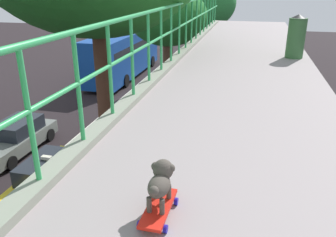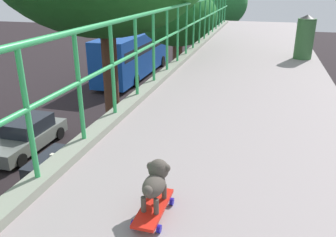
% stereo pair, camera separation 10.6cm
% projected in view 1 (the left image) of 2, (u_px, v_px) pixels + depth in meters
% --- Properties ---
extents(car_yellow_cab_fifth, '(1.84, 4.16, 1.73)m').
position_uv_depth(car_yellow_cab_fifth, '(52.00, 179.00, 12.26)').
color(car_yellow_cab_fifth, yellow).
rests_on(car_yellow_cab_fifth, ground).
extents(car_grey_sixth, '(1.82, 4.41, 1.45)m').
position_uv_depth(car_grey_sixth, '(16.00, 138.00, 15.73)').
color(car_grey_sixth, slate).
rests_on(car_grey_sixth, ground).
extents(city_bus, '(2.76, 11.27, 3.58)m').
position_uv_depth(city_bus, '(124.00, 52.00, 28.13)').
color(city_bus, '#123F95').
rests_on(city_bus, ground).
extents(roadside_tree_far, '(3.88, 3.88, 7.17)m').
position_uv_depth(roadside_tree_far, '(168.00, 19.00, 16.65)').
color(roadside_tree_far, brown).
rests_on(roadside_tree_far, ground).
extents(roadside_tree_farthest, '(4.52, 4.52, 7.87)m').
position_uv_depth(roadside_tree_farthest, '(205.00, 3.00, 24.87)').
color(roadside_tree_farthest, brown).
rests_on(roadside_tree_farthest, ground).
extents(toy_skateboard, '(0.21, 0.49, 0.08)m').
position_uv_depth(toy_skateboard, '(159.00, 208.00, 2.42)').
color(toy_skateboard, red).
rests_on(toy_skateboard, overpass_deck).
extents(small_dog, '(0.18, 0.37, 0.30)m').
position_uv_depth(small_dog, '(161.00, 180.00, 2.40)').
color(small_dog, '#4C443D').
rests_on(small_dog, toy_skateboard).
extents(litter_bin, '(0.39, 0.39, 0.93)m').
position_uv_depth(litter_bin, '(296.00, 36.00, 7.42)').
color(litter_bin, '#366436').
rests_on(litter_bin, overpass_deck).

